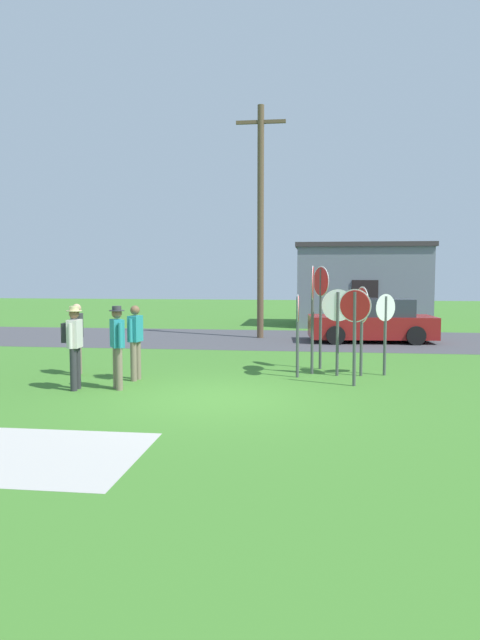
% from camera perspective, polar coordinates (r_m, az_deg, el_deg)
% --- Properties ---
extents(ground_plane, '(80.00, 80.00, 0.00)m').
position_cam_1_polar(ground_plane, '(11.24, -2.42, -7.76)').
color(ground_plane, '#3D7528').
extents(street_asphalt, '(60.00, 6.40, 0.01)m').
position_cam_1_polar(street_asphalt, '(21.11, 2.22, -1.87)').
color(street_asphalt, '#424247').
rests_on(street_asphalt, ground).
extents(concrete_path, '(3.20, 2.40, 0.01)m').
position_cam_1_polar(concrete_path, '(8.46, -20.68, -12.27)').
color(concrete_path, '#ADAAA3').
rests_on(concrete_path, ground).
extents(building_background, '(5.92, 4.04, 3.72)m').
position_cam_1_polar(building_background, '(26.94, 11.88, 3.43)').
color(building_background, slate).
rests_on(building_background, ground).
extents(utility_pole, '(1.80, 0.24, 8.44)m').
position_cam_1_polar(utility_pole, '(21.43, 2.04, 10.01)').
color(utility_pole, brown).
rests_on(utility_pole, ground).
extents(parked_car_on_street, '(4.43, 2.27, 1.51)m').
position_cam_1_polar(parked_car_on_street, '(20.73, 12.98, -0.21)').
color(parked_car_on_street, maroon).
rests_on(parked_car_on_street, ground).
extents(stop_sign_rear_left, '(0.75, 0.08, 2.04)m').
position_cam_1_polar(stop_sign_rear_left, '(13.69, 9.62, 0.29)').
color(stop_sign_rear_left, '#474C4C').
rests_on(stop_sign_rear_left, ground).
extents(stop_sign_nearest, '(0.07, 0.81, 2.59)m').
position_cam_1_polar(stop_sign_nearest, '(13.81, 7.19, 2.02)').
color(stop_sign_nearest, '#474C4C').
rests_on(stop_sign_nearest, ground).
extents(stop_sign_tallest, '(0.49, 0.43, 1.92)m').
position_cam_1_polar(stop_sign_tallest, '(13.98, 14.14, -0.11)').
color(stop_sign_tallest, '#474C4C').
rests_on(stop_sign_tallest, ground).
extents(stop_sign_center_cluster, '(0.07, 0.64, 1.93)m').
position_cam_1_polar(stop_sign_center_cluster, '(13.36, 5.73, -0.19)').
color(stop_sign_center_cluster, '#474C4C').
rests_on(stop_sign_center_cluster, ground).
extents(stop_sign_far_back, '(0.38, 0.68, 2.59)m').
position_cam_1_polar(stop_sign_far_back, '(14.57, 7.97, 2.09)').
color(stop_sign_far_back, '#474C4C').
rests_on(stop_sign_far_back, ground).
extents(stop_sign_leaning_right, '(0.26, 0.81, 2.10)m').
position_cam_1_polar(stop_sign_leaning_right, '(13.77, 11.92, 0.51)').
color(stop_sign_leaning_right, '#474C4C').
rests_on(stop_sign_leaning_right, ground).
extents(stop_sign_low_front, '(0.66, 0.29, 2.08)m').
position_cam_1_polar(stop_sign_low_front, '(12.49, 11.25, -0.05)').
color(stop_sign_low_front, '#474C4C').
rests_on(stop_sign_low_front, ground).
extents(person_on_left, '(0.40, 0.57, 1.74)m').
position_cam_1_polar(person_on_left, '(12.39, -16.08, -2.04)').
color(person_on_left, '#2D2D33').
rests_on(person_on_left, ground).
extents(person_in_teal, '(0.27, 0.56, 1.69)m').
position_cam_1_polar(person_in_teal, '(13.19, -10.28, -1.79)').
color(person_in_teal, '#7A6B56').
rests_on(person_in_teal, ground).
extents(person_holding_notes, '(0.28, 0.56, 1.69)m').
position_cam_1_polar(person_holding_notes, '(14.17, -15.76, -1.44)').
color(person_holding_notes, '#7A6B56').
rests_on(person_holding_notes, ground).
extents(person_with_sunhat, '(0.39, 0.49, 1.74)m').
position_cam_1_polar(person_with_sunhat, '(12.24, -12.02, -2.16)').
color(person_with_sunhat, '#7A6B56').
rests_on(person_with_sunhat, ground).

